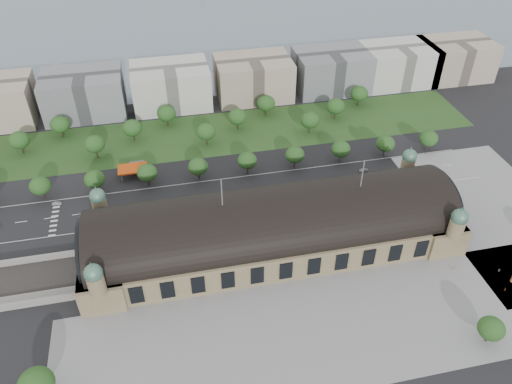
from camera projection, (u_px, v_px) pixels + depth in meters
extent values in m
plane|color=black|center=(273.00, 246.00, 205.99)|extent=(900.00, 900.00, 0.00)
cube|color=#8E7A58|center=(273.00, 236.00, 202.29)|extent=(150.00, 40.00, 12.00)
cube|color=#8E7A58|center=(104.00, 261.00, 191.13)|extent=(16.00, 43.00, 12.00)
cube|color=#8E7A58|center=(425.00, 213.00, 213.46)|extent=(16.00, 43.00, 12.00)
cylinder|color=black|center=(273.00, 225.00, 198.59)|extent=(144.00, 37.60, 37.60)
cylinder|color=black|center=(83.00, 248.00, 185.20)|extent=(1.20, 32.00, 32.00)
cylinder|color=black|center=(442.00, 197.00, 209.53)|extent=(1.20, 32.00, 32.00)
cylinder|color=#8E7A58|center=(100.00, 207.00, 201.13)|extent=(6.00, 6.00, 8.00)
sphere|color=#497661|center=(97.00, 196.00, 197.74)|extent=(6.40, 6.40, 6.40)
cone|color=#497661|center=(95.00, 188.00, 195.27)|extent=(1.00, 1.00, 2.50)
cylinder|color=#8E7A58|center=(407.00, 166.00, 223.46)|extent=(6.00, 6.00, 8.00)
sphere|color=#497661|center=(410.00, 156.00, 220.07)|extent=(6.40, 6.40, 6.40)
cone|color=#497661|center=(411.00, 148.00, 217.61)|extent=(1.00, 1.00, 2.50)
cylinder|color=#8E7A58|center=(96.00, 284.00, 168.80)|extent=(6.00, 6.00, 8.00)
sphere|color=#497661|center=(93.00, 273.00, 165.41)|extent=(6.40, 6.40, 6.40)
cone|color=#497661|center=(91.00, 265.00, 162.95)|extent=(1.00, 1.00, 2.50)
cylinder|color=#8E7A58|center=(456.00, 228.00, 191.13)|extent=(6.00, 6.00, 8.00)
sphere|color=#497661|center=(460.00, 217.00, 187.74)|extent=(6.40, 6.40, 6.40)
cone|color=#497661|center=(462.00, 209.00, 185.28)|extent=(1.00, 1.00, 2.50)
cylinder|color=#59595B|center=(222.00, 193.00, 183.24)|extent=(0.50, 0.50, 12.00)
cylinder|color=#59595B|center=(362.00, 174.00, 192.41)|extent=(0.50, 0.50, 12.00)
cube|color=gray|center=(331.00, 328.00, 173.79)|extent=(190.00, 48.00, 0.12)
cube|color=gray|center=(496.00, 212.00, 223.16)|extent=(56.00, 100.00, 0.12)
cube|color=black|center=(212.00, 197.00, 231.91)|extent=(260.00, 26.00, 0.10)
cube|color=#29491D|center=(206.00, 135.00, 275.07)|extent=(300.00, 45.00, 0.10)
cube|color=#C6400B|center=(133.00, 168.00, 241.65)|extent=(14.00, 9.00, 0.70)
cube|color=#59595B|center=(137.00, 166.00, 248.51)|extent=(7.00, 5.00, 3.20)
cylinder|color=#59595B|center=(122.00, 170.00, 244.74)|extent=(0.50, 0.50, 4.40)
cylinder|color=#59595B|center=(144.00, 168.00, 246.57)|extent=(0.50, 0.50, 4.40)
cylinder|color=#59595B|center=(122.00, 178.00, 239.81)|extent=(0.50, 0.50, 4.40)
cylinder|color=#59595B|center=(145.00, 175.00, 241.64)|extent=(0.50, 0.50, 4.40)
cube|color=slate|center=(192.00, 12.00, 435.36)|extent=(700.00, 320.00, 0.08)
cube|color=gray|center=(84.00, 94.00, 287.63)|extent=(45.00, 32.00, 24.00)
cube|color=silver|center=(171.00, 86.00, 295.97)|extent=(45.00, 32.00, 24.00)
cube|color=tan|center=(253.00, 78.00, 304.30)|extent=(45.00, 32.00, 24.00)
cube|color=gray|center=(331.00, 71.00, 312.63)|extent=(45.00, 32.00, 24.00)
cube|color=silver|center=(398.00, 64.00, 320.13)|extent=(45.00, 32.00, 24.00)
cube|color=tan|center=(454.00, 59.00, 326.80)|extent=(45.00, 32.00, 24.00)
cylinder|color=#2D2116|center=(43.00, 195.00, 229.45)|extent=(0.70, 0.70, 4.32)
ellipsoid|color=#224518|center=(40.00, 186.00, 226.20)|extent=(9.60, 9.60, 8.16)
cylinder|color=#2D2116|center=(97.00, 188.00, 233.45)|extent=(0.70, 0.70, 4.32)
ellipsoid|color=#224518|center=(95.00, 179.00, 230.20)|extent=(9.60, 9.60, 8.16)
cylinder|color=#2D2116|center=(149.00, 182.00, 237.45)|extent=(0.70, 0.70, 4.32)
ellipsoid|color=#224518|center=(147.00, 173.00, 234.20)|extent=(9.60, 9.60, 8.16)
cylinder|color=#2D2116|center=(199.00, 175.00, 241.45)|extent=(0.70, 0.70, 4.32)
ellipsoid|color=#224518|center=(198.00, 167.00, 238.20)|extent=(9.60, 9.60, 8.16)
cylinder|color=#2D2116|center=(247.00, 169.00, 245.45)|extent=(0.70, 0.70, 4.32)
ellipsoid|color=#224518|center=(247.00, 160.00, 242.20)|extent=(9.60, 9.60, 8.16)
cylinder|color=#2D2116|center=(294.00, 163.00, 249.45)|extent=(0.70, 0.70, 4.32)
ellipsoid|color=#224518|center=(295.00, 155.00, 246.20)|extent=(9.60, 9.60, 8.16)
cylinder|color=#2D2116|center=(340.00, 158.00, 253.45)|extent=(0.70, 0.70, 4.32)
ellipsoid|color=#224518|center=(341.00, 149.00, 250.20)|extent=(9.60, 9.60, 8.16)
cylinder|color=#2D2116|center=(384.00, 152.00, 257.45)|extent=(0.70, 0.70, 4.32)
ellipsoid|color=#224518|center=(385.00, 144.00, 254.20)|extent=(9.60, 9.60, 8.16)
cylinder|color=#2D2116|center=(426.00, 147.00, 261.45)|extent=(0.70, 0.70, 4.32)
ellipsoid|color=#224518|center=(429.00, 138.00, 258.20)|extent=(9.60, 9.60, 8.16)
cylinder|color=#2D2116|center=(22.00, 149.00, 259.17)|extent=(0.70, 0.70, 4.68)
ellipsoid|color=#224518|center=(19.00, 140.00, 255.65)|extent=(10.40, 10.40, 8.84)
cylinder|color=#2D2116|center=(62.00, 134.00, 271.57)|extent=(0.70, 0.70, 4.68)
ellipsoid|color=#224518|center=(60.00, 125.00, 268.05)|extent=(10.40, 10.40, 8.84)
cylinder|color=#2D2116|center=(97.00, 153.00, 256.27)|extent=(0.70, 0.70, 4.68)
ellipsoid|color=#224518|center=(95.00, 144.00, 252.74)|extent=(10.40, 10.40, 8.84)
cylinder|color=#2D2116|center=(134.00, 137.00, 268.67)|extent=(0.70, 0.70, 4.68)
ellipsoid|color=#224518|center=(132.00, 128.00, 265.15)|extent=(10.40, 10.40, 8.84)
cylinder|color=#2D2116|center=(168.00, 122.00, 281.07)|extent=(0.70, 0.70, 4.68)
ellipsoid|color=#224518|center=(166.00, 113.00, 277.55)|extent=(10.40, 10.40, 8.84)
cylinder|color=#2D2116|center=(207.00, 141.00, 265.77)|extent=(0.70, 0.70, 4.68)
ellipsoid|color=#224518|center=(206.00, 132.00, 262.24)|extent=(10.40, 10.40, 8.84)
cylinder|color=#2D2116|center=(238.00, 126.00, 278.17)|extent=(0.70, 0.70, 4.68)
ellipsoid|color=#224518|center=(237.00, 117.00, 274.65)|extent=(10.40, 10.40, 8.84)
cylinder|color=#2D2116|center=(266.00, 112.00, 290.57)|extent=(0.70, 0.70, 4.68)
ellipsoid|color=#224518|center=(266.00, 103.00, 287.05)|extent=(10.40, 10.40, 8.84)
cylinder|color=#2D2116|center=(309.00, 129.00, 275.27)|extent=(0.70, 0.70, 4.68)
ellipsoid|color=#224518|center=(310.00, 120.00, 271.74)|extent=(10.40, 10.40, 8.84)
cylinder|color=#2D2116|center=(335.00, 115.00, 287.67)|extent=(0.70, 0.70, 4.68)
ellipsoid|color=#224518|center=(336.00, 106.00, 284.14)|extent=(10.40, 10.40, 8.84)
cylinder|color=#2D2116|center=(358.00, 102.00, 300.07)|extent=(0.70, 0.70, 4.68)
ellipsoid|color=#224518|center=(359.00, 94.00, 296.55)|extent=(10.40, 10.40, 8.84)
ellipsoid|color=#224518|center=(36.00, 384.00, 148.37)|extent=(11.00, 11.00, 9.35)
cylinder|color=#2D2116|center=(487.00, 337.00, 168.59)|extent=(0.70, 0.70, 3.96)
ellipsoid|color=#224518|center=(491.00, 328.00, 165.60)|extent=(9.00, 9.00, 7.65)
imported|color=gray|center=(57.00, 203.00, 226.92)|extent=(4.26, 1.93, 1.35)
imported|color=black|center=(98.00, 213.00, 221.75)|extent=(5.42, 3.03, 1.43)
imported|color=maroon|center=(160.00, 203.00, 227.07)|extent=(4.60, 2.36, 1.28)
imported|color=#1A1843|center=(295.00, 189.00, 235.31)|extent=(3.92, 1.64, 1.33)
imported|color=slate|center=(364.00, 170.00, 247.21)|extent=(4.91, 2.16, 1.57)
imported|color=white|center=(404.00, 169.00, 248.33)|extent=(5.09, 2.52, 1.39)
imported|color=black|center=(141.00, 230.00, 212.83)|extent=(4.89, 4.33, 1.60)
imported|color=maroon|center=(94.00, 230.00, 212.70)|extent=(5.95, 4.81, 1.51)
imported|color=#1B1C4E|center=(114.00, 234.00, 211.05)|extent=(4.75, 4.23, 1.32)
imported|color=#4F5356|center=(164.00, 223.00, 216.07)|extent=(4.58, 3.64, 1.46)
imported|color=white|center=(125.00, 226.00, 214.80)|extent=(5.17, 3.67, 1.62)
imported|color=#999DA2|center=(174.00, 219.00, 218.35)|extent=(6.04, 4.42, 1.53)
imported|color=black|center=(172.00, 222.00, 216.60)|extent=(5.31, 4.15, 1.44)
imported|color=#C94320|center=(244.00, 200.00, 227.27)|extent=(12.06, 3.65, 3.31)
imported|color=beige|center=(266.00, 201.00, 226.22)|extent=(13.41, 3.91, 3.69)
imported|color=silver|center=(306.00, 196.00, 229.41)|extent=(12.85, 3.19, 3.57)
imported|color=gray|center=(454.00, 269.00, 194.94)|extent=(0.92, 0.70, 1.67)
imported|color=gray|center=(505.00, 289.00, 186.62)|extent=(0.65, 0.75, 1.74)
imported|color=gray|center=(499.00, 270.00, 194.15)|extent=(1.06, 1.02, 1.92)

